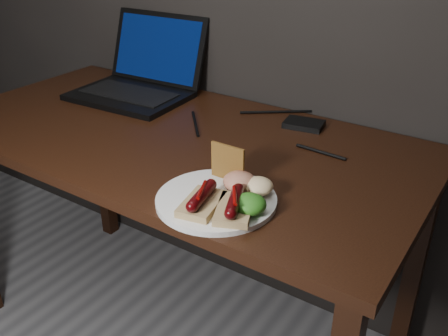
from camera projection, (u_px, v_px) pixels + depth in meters
desk at (174, 162)px, 1.43m from camera, size 1.40×0.70×0.75m
laptop at (140, 78)px, 1.67m from camera, size 0.39×0.36×0.25m
hard_drive at (304, 124)px, 1.43m from camera, size 0.12×0.09×0.02m
desk_cables at (210, 115)px, 1.51m from camera, size 0.91×0.35×0.01m
plate at (216, 200)px, 1.07m from camera, size 0.28×0.28×0.01m
bread_sausage_center at (202, 200)px, 1.02m from camera, size 0.09×0.13×0.04m
bread_sausage_right at (234, 206)px, 1.00m from camera, size 0.11×0.13×0.04m
crispbread at (228, 163)px, 1.12m from camera, size 0.08×0.01×0.08m
salad_greens at (249, 204)px, 1.00m from camera, size 0.07×0.07×0.04m
salsa_mound at (239, 181)px, 1.09m from camera, size 0.07×0.07×0.04m
coleslaw_mound at (258, 186)px, 1.07m from camera, size 0.06×0.06×0.04m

